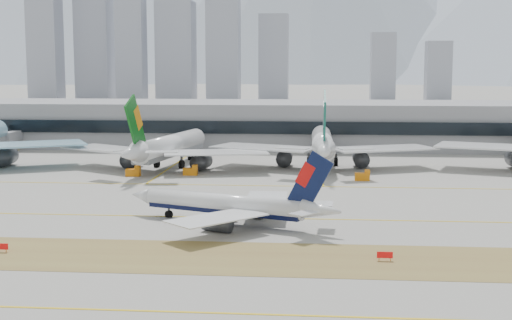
# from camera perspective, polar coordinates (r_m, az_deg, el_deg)

# --- Properties ---
(ground) EXTENTS (3000.00, 3000.00, 0.00)m
(ground) POSITION_cam_1_polar(r_m,az_deg,el_deg) (133.12, -0.07, -4.21)
(ground) COLOR gray
(ground) RESTS_ON ground
(apron_markings) EXTENTS (360.00, 122.22, 0.06)m
(apron_markings) POSITION_cam_1_polar(r_m,az_deg,el_deg) (81.34, -3.44, -11.87)
(apron_markings) COLOR olive
(apron_markings) RESTS_ON ground
(taxiing_airliner) EXTENTS (39.16, 33.09, 13.76)m
(taxiing_airliner) POSITION_cam_1_polar(r_m,az_deg,el_deg) (122.55, -2.01, -3.65)
(taxiing_airliner) COLOR white
(taxiing_airliner) RESTS_ON ground
(widebody_eva) EXTENTS (57.62, 57.03, 20.83)m
(widebody_eva) POSITION_cam_1_polar(r_m,az_deg,el_deg) (191.45, -7.09, 0.98)
(widebody_eva) COLOR white
(widebody_eva) RESTS_ON ground
(widebody_cathay) EXTENTS (61.47, 59.91, 21.90)m
(widebody_cathay) POSITION_cam_1_polar(r_m,az_deg,el_deg) (194.98, 5.35, 1.21)
(widebody_cathay) COLOR white
(widebody_cathay) RESTS_ON ground
(terminal) EXTENTS (280.00, 43.10, 15.00)m
(terminal) POSITION_cam_1_polar(r_m,az_deg,el_deg) (245.75, 2.26, 2.91)
(terminal) COLOR gray
(terminal) RESTS_ON ground
(hold_sign_left) EXTENTS (2.20, 0.15, 1.35)m
(hold_sign_left) POSITION_cam_1_polar(r_m,az_deg,el_deg) (111.18, -19.75, -6.54)
(hold_sign_left) COLOR red
(hold_sign_left) RESTS_ON ground
(hold_sign_right) EXTENTS (2.20, 0.15, 1.35)m
(hold_sign_right) POSITION_cam_1_polar(r_m,az_deg,el_deg) (101.74, 10.27, -7.50)
(hold_sign_right) COLOR red
(hold_sign_right) RESTS_ON ground
(gse_extra) EXTENTS (3.55, 2.00, 2.60)m
(gse_extra) POSITION_cam_1_polar(r_m,az_deg,el_deg) (179.14, -5.22, -0.88)
(gse_extra) COLOR orange
(gse_extra) RESTS_ON ground
(gse_b) EXTENTS (3.55, 2.00, 2.60)m
(gse_b) POSITION_cam_1_polar(r_m,az_deg,el_deg) (179.47, -9.75, -0.94)
(gse_b) COLOR orange
(gse_b) RESTS_ON ground
(gse_c) EXTENTS (3.55, 2.00, 2.60)m
(gse_c) POSITION_cam_1_polar(r_m,az_deg,el_deg) (171.98, 8.55, -1.28)
(gse_c) COLOR orange
(gse_c) RESTS_ON ground
(city_skyline) EXTENTS (342.00, 49.80, 140.00)m
(city_skyline) POSITION_cam_1_polar(r_m,az_deg,el_deg) (595.58, -6.62, 9.60)
(city_skyline) COLOR #969AAB
(city_skyline) RESTS_ON ground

